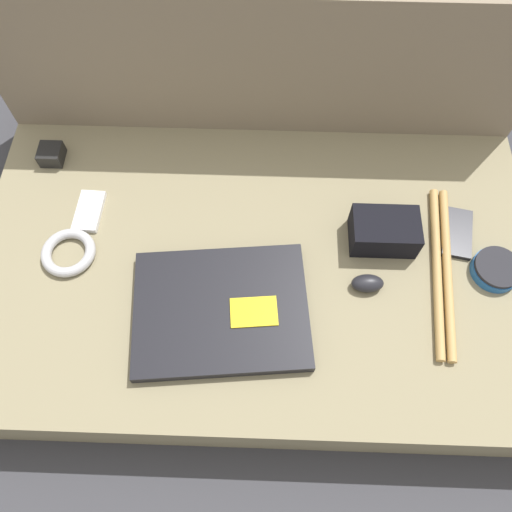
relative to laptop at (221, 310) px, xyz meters
name	(u,v)px	position (x,y,z in m)	size (l,w,h in m)	color
ground_plane	(256,290)	(0.06, 0.12, -0.16)	(8.00, 8.00, 0.00)	#38383D
couch_seat	(256,276)	(0.06, 0.12, -0.09)	(1.17, 0.70, 0.15)	#847A5B
couch_backrest	(262,69)	(0.06, 0.56, 0.08)	(1.17, 0.20, 0.50)	#7F705B
laptop	(221,310)	(0.00, 0.00, 0.00)	(0.36, 0.29, 0.03)	black
computer_mouse	(367,283)	(0.29, 0.06, 0.00)	(0.07, 0.04, 0.03)	black
speaker_puck	(496,269)	(0.55, 0.11, 0.00)	(0.10, 0.10, 0.03)	#1E569E
phone_silver	(457,233)	(0.49, 0.19, -0.01)	(0.08, 0.13, 0.01)	black
phone_black	(89,211)	(-0.30, 0.22, -0.01)	(0.06, 0.10, 0.01)	silver
camera_pouch	(384,231)	(0.33, 0.17, 0.02)	(0.14, 0.09, 0.07)	black
charger_brick	(51,154)	(-0.41, 0.36, 0.00)	(0.05, 0.05, 0.03)	black
cable_coil	(68,252)	(-0.32, 0.12, 0.00)	(0.11, 0.11, 0.02)	#B2B2B7
drumstick_pair	(442,269)	(0.44, 0.10, 0.00)	(0.07, 0.39, 0.02)	tan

